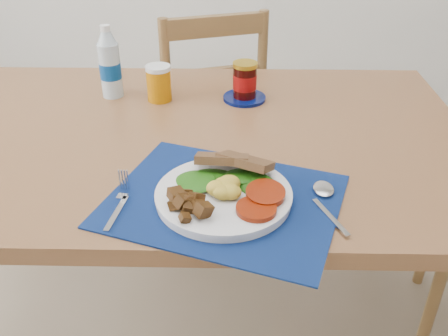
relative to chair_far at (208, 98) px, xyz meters
name	(u,v)px	position (x,y,z in m)	size (l,w,h in m)	color
table	(194,160)	(0.00, -0.64, 0.11)	(1.40, 0.90, 0.75)	brown
chair_far	(208,98)	(0.00, 0.00, 0.00)	(0.51, 0.50, 1.10)	brown
placemat	(224,200)	(0.08, -0.94, 0.19)	(0.45, 0.35, 0.00)	black
breakfast_plate	(221,193)	(0.08, -0.95, 0.21)	(0.27, 0.27, 0.07)	silver
fork	(120,202)	(-0.12, -0.96, 0.20)	(0.03, 0.16, 0.00)	#B2B5BA
spoon	(325,198)	(0.29, -0.94, 0.20)	(0.06, 0.18, 0.01)	#B2B5BA
water_bottle	(110,66)	(-0.25, -0.42, 0.28)	(0.06, 0.06, 0.21)	#ADBFCC
juice_glass	(159,84)	(-0.11, -0.45, 0.24)	(0.07, 0.07, 0.10)	#B76A04
jam_on_saucer	(245,83)	(0.13, -0.44, 0.24)	(0.12, 0.12, 0.11)	#04104D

